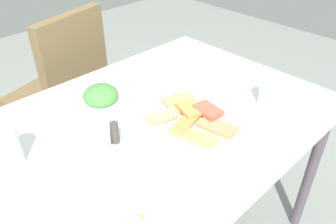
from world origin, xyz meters
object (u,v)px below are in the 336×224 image
salad_plate_greens (121,208)px  drinking_glass (269,92)px  soda_can (8,147)px  condiment_caddy (111,140)px  pide_platter (189,119)px  spoon (199,62)px  dining_chair (64,86)px  paper_napkin (202,65)px  fork (205,65)px  salad_plate_rice (101,97)px  dining_table (156,134)px

salad_plate_greens → drinking_glass: 0.69m
soda_can → drinking_glass: 0.87m
condiment_caddy → pide_platter: bearing=-15.3°
drinking_glass → spoon: drinking_glass is taller
soda_can → drinking_glass: bearing=-22.8°
dining_chair → pide_platter: (0.02, -0.85, 0.21)m
soda_can → paper_napkin: (0.87, 0.04, -0.06)m
pide_platter → spoon: size_ratio=1.84×
fork → spoon: size_ratio=1.03×
pide_platter → soda_can: size_ratio=2.83×
salad_plate_rice → spoon: salad_plate_rice is taller
salad_plate_greens → soda_can: bearing=107.8°
dining_table → salad_plate_greens: salad_plate_greens is taller
salad_plate_rice → paper_napkin: (0.50, -0.06, -0.02)m
dining_chair → paper_napkin: 0.74m
dining_table → paper_napkin: (0.42, 0.16, 0.07)m
drinking_glass → paper_napkin: bearing=79.5°
dining_chair → condiment_caddy: dining_chair is taller
drinking_glass → spoon: (0.07, 0.39, -0.04)m
dining_table → soda_can: bearing=165.2°
pide_platter → soda_can: soda_can is taller
salad_plate_greens → drinking_glass: bearing=1.7°
spoon → drinking_glass: bearing=-105.0°
dining_chair → drinking_glass: (0.31, -0.98, 0.25)m
pide_platter → salad_plate_rice: bearing=114.5°
dining_table → dining_chair: bearing=86.6°
salad_plate_rice → drinking_glass: drinking_glass is taller
drinking_glass → dining_table: bearing=148.3°
salad_plate_rice → soda_can: 0.39m
soda_can → condiment_caddy: (0.25, -0.14, -0.03)m
spoon → fork: bearing=-94.9°
dining_chair → salad_plate_rice: dining_chair is taller
soda_can → spoon: 0.88m
drinking_glass → paper_napkin: (0.07, 0.38, -0.05)m
spoon → condiment_caddy: size_ratio=1.98×
pide_platter → salad_plate_greens: size_ratio=1.73×
dining_chair → condiment_caddy: bearing=-107.5°
dining_table → pide_platter: pide_platter is taller
salad_plate_greens → condiment_caddy: bearing=58.9°
salad_plate_greens → pide_platter: bearing=19.9°
salad_plate_rice → fork: 0.50m
soda_can → pide_platter: bearing=-22.4°
pide_platter → paper_napkin: (0.36, 0.25, -0.01)m
fork → salad_plate_greens: bearing=-160.6°
salad_plate_greens → spoon: salad_plate_greens is taller
paper_napkin → dining_chair: bearing=122.4°
dining_table → paper_napkin: 0.46m
salad_plate_greens → dining_chair: bearing=69.3°
paper_napkin → fork: fork is taller
salad_plate_rice → spoon: bearing=-4.7°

